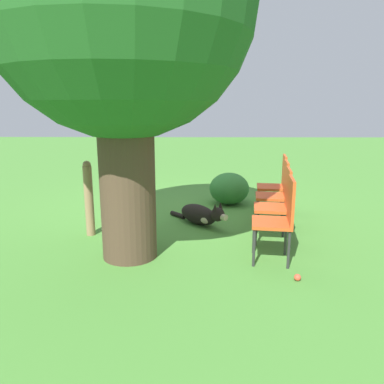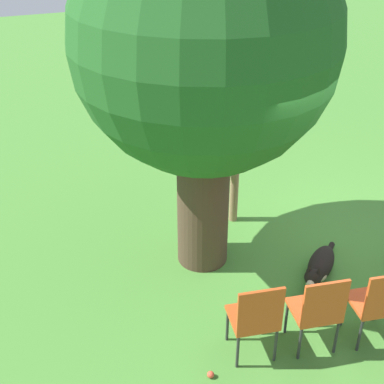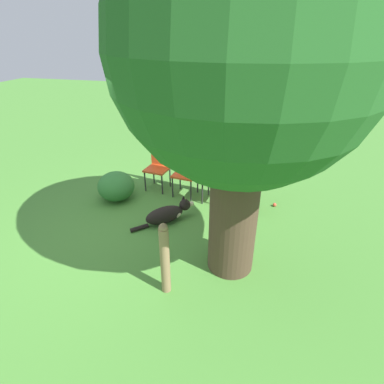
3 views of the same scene
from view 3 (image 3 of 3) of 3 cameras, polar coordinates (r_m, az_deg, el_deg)
ground_plane at (r=4.83m, az=-8.69°, el=-8.31°), size 30.00×30.00×0.00m
oak_tree at (r=3.23m, az=10.19°, el=24.02°), size 2.74×2.74×4.07m
dog at (r=5.07m, az=-4.61°, el=-4.12°), size 0.84×0.89×0.39m
fence_post at (r=3.61m, az=-5.19°, el=-12.50°), size 0.11×0.11×0.99m
red_chair_0 at (r=6.04m, az=-6.31°, el=5.48°), size 0.48×0.49×0.94m
red_chair_1 at (r=5.77m, az=-0.97°, el=4.53°), size 0.48×0.49×0.94m
red_chair_2 at (r=5.56m, az=4.82°, el=3.46°), size 0.48×0.49×0.94m
red_chair_3 at (r=5.41m, az=10.99°, el=2.27°), size 0.48×0.49×0.94m
tennis_ball at (r=5.73m, az=15.46°, el=-2.36°), size 0.07×0.07×0.07m
low_shrub at (r=5.83m, az=-14.25°, el=1.08°), size 0.69×0.69×0.55m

